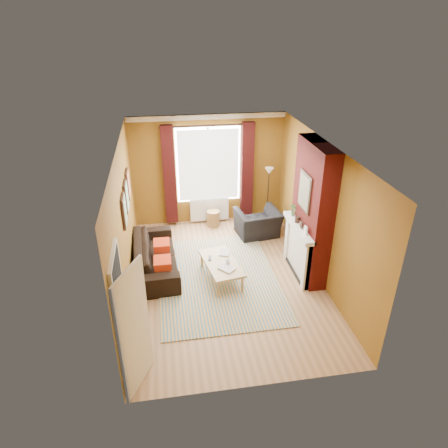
{
  "coord_description": "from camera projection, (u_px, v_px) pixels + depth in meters",
  "views": [
    {
      "loc": [
        -1.13,
        -6.73,
        4.82
      ],
      "look_at": [
        0.0,
        0.25,
        1.15
      ],
      "focal_mm": 32.0,
      "sensor_mm": 36.0,
      "label": 1
    }
  ],
  "objects": [
    {
      "name": "ground",
      "position": [
        226.0,
        279.0,
        8.28
      ],
      "size": [
        5.5,
        5.5,
        0.0
      ],
      "primitive_type": "plane",
      "color": "olive",
      "rests_on": "ground"
    },
    {
      "name": "coffee_table",
      "position": [
        221.0,
        264.0,
        8.1
      ],
      "size": [
        0.83,
        1.33,
        0.41
      ],
      "rotation": [
        0.0,
        0.0,
        0.18
      ],
      "color": "tan",
      "rests_on": "ground"
    },
    {
      "name": "book_a",
      "position": [
        223.0,
        271.0,
        7.77
      ],
      "size": [
        0.37,
        0.38,
        0.03
      ],
      "primitive_type": "imported",
      "rotation": [
        0.0,
        0.0,
        0.71
      ],
      "color": "#999999",
      "rests_on": "coffee_table"
    },
    {
      "name": "striped_rug",
      "position": [
        218.0,
        278.0,
        8.27
      ],
      "size": [
        2.44,
        3.36,
        0.02
      ],
      "rotation": [
        0.0,
        0.0,
        0.01
      ],
      "color": "teal",
      "rests_on": "ground"
    },
    {
      "name": "book_b",
      "position": [
        220.0,
        252.0,
        8.41
      ],
      "size": [
        0.28,
        0.33,
        0.02
      ],
      "primitive_type": "imported",
      "rotation": [
        0.0,
        0.0,
        -0.28
      ],
      "color": "#999999",
      "rests_on": "coffee_table"
    },
    {
      "name": "armchair",
      "position": [
        258.0,
        223.0,
        9.79
      ],
      "size": [
        1.12,
        1.01,
        0.66
      ],
      "primitive_type": "imported",
      "rotation": [
        0.0,
        0.0,
        3.28
      ],
      "color": "black",
      "rests_on": "ground"
    },
    {
      "name": "wicker_stool",
      "position": [
        213.0,
        218.0,
        10.3
      ],
      "size": [
        0.39,
        0.39,
        0.41
      ],
      "rotation": [
        0.0,
        0.0,
        0.18
      ],
      "color": "olive",
      "rests_on": "ground"
    },
    {
      "name": "room_walls",
      "position": [
        255.0,
        211.0,
        7.97
      ],
      "size": [
        3.82,
        5.54,
        2.83
      ],
      "color": "brown",
      "rests_on": "ground"
    },
    {
      "name": "floor_lamp",
      "position": [
        269.0,
        180.0,
        10.05
      ],
      "size": [
        0.28,
        0.28,
        1.5
      ],
      "rotation": [
        0.0,
        0.0,
        -0.34
      ],
      "color": "black",
      "rests_on": "ground"
    },
    {
      "name": "mug",
      "position": [
        228.0,
        262.0,
        7.98
      ],
      "size": [
        0.11,
        0.11,
        0.09
      ],
      "primitive_type": "imported",
      "rotation": [
        0.0,
        0.0,
        -0.03
      ],
      "color": "#999999",
      "rests_on": "coffee_table"
    },
    {
      "name": "sofa",
      "position": [
        155.0,
        255.0,
        8.48
      ],
      "size": [
        0.97,
        2.24,
        0.64
      ],
      "primitive_type": "imported",
      "rotation": [
        0.0,
        0.0,
        1.62
      ],
      "color": "black",
      "rests_on": "ground"
    },
    {
      "name": "tv_remote",
      "position": [
        210.0,
        258.0,
        8.2
      ],
      "size": [
        0.08,
        0.18,
        0.02
      ],
      "rotation": [
        0.0,
        0.0,
        -0.17
      ],
      "color": "#27272A",
      "rests_on": "coffee_table"
    }
  ]
}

